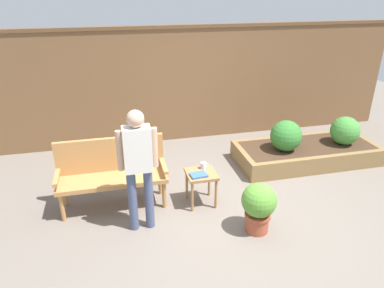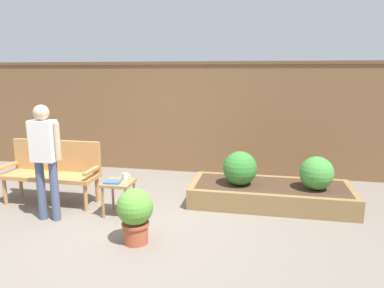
{
  "view_description": "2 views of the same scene",
  "coord_description": "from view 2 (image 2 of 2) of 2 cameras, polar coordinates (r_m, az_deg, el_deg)",
  "views": [
    {
      "loc": [
        -1.39,
        -3.79,
        2.81
      ],
      "look_at": [
        -0.23,
        1.06,
        0.55
      ],
      "focal_mm": 33.11,
      "sensor_mm": 36.0,
      "label": 1
    },
    {
      "loc": [
        1.63,
        -4.11,
        1.98
      ],
      "look_at": [
        0.62,
        0.94,
        0.91
      ],
      "focal_mm": 32.93,
      "sensor_mm": 36.0,
      "label": 2
    }
  ],
  "objects": [
    {
      "name": "shrub_far_corner",
      "position": [
        5.38,
        19.52,
        -4.48
      ],
      "size": [
        0.48,
        0.48,
        0.48
      ],
      "color": "brown",
      "rests_on": "raised_planter_bed"
    },
    {
      "name": "person_by_bench",
      "position": [
        4.99,
        -22.76,
        -1.29
      ],
      "size": [
        0.47,
        0.2,
        1.56
      ],
      "color": "#475170",
      "rests_on": "ground_plane"
    },
    {
      "name": "raised_planter_bed",
      "position": [
        5.52,
        12.59,
        -7.93
      ],
      "size": [
        2.4,
        1.0,
        0.3
      ],
      "color": "olive",
      "rests_on": "ground_plane"
    },
    {
      "name": "shrub_near_bench",
      "position": [
        5.32,
        7.77,
        -3.91
      ],
      "size": [
        0.51,
        0.51,
        0.51
      ],
      "color": "brown",
      "rests_on": "raised_planter_bed"
    },
    {
      "name": "garden_bench",
      "position": [
        5.78,
        -21.55,
        -3.49
      ],
      "size": [
        1.44,
        0.48,
        0.94
      ],
      "color": "#B77F47",
      "rests_on": "ground_plane"
    },
    {
      "name": "ground_plane",
      "position": [
        4.84,
        -9.6,
        -12.58
      ],
      "size": [
        14.0,
        14.0,
        0.0
      ],
      "primitive_type": "plane",
      "color": "#70665B"
    },
    {
      "name": "potted_boxwood",
      "position": [
        4.2,
        -9.2,
        -10.89
      ],
      "size": [
        0.43,
        0.43,
        0.66
      ],
      "color": "#A84C33",
      "rests_on": "ground_plane"
    },
    {
      "name": "side_table",
      "position": [
        5.03,
        -11.82,
        -6.87
      ],
      "size": [
        0.4,
        0.4,
        0.48
      ],
      "color": "#9E7042",
      "rests_on": "ground_plane"
    },
    {
      "name": "book_on_table",
      "position": [
        4.96,
        -12.78,
        -6.0
      ],
      "size": [
        0.24,
        0.19,
        0.03
      ],
      "primitive_type": "cube",
      "rotation": [
        0.0,
        0.0,
        0.11
      ],
      "color": "#38609E",
      "rests_on": "side_table"
    },
    {
      "name": "cup_on_table",
      "position": [
        5.07,
        -10.7,
        -5.15
      ],
      "size": [
        0.12,
        0.08,
        0.09
      ],
      "color": "silver",
      "rests_on": "side_table"
    },
    {
      "name": "fence_back",
      "position": [
        6.96,
        -2.28,
        4.38
      ],
      "size": [
        8.4,
        0.14,
        2.16
      ],
      "color": "brown",
      "rests_on": "ground_plane"
    }
  ]
}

